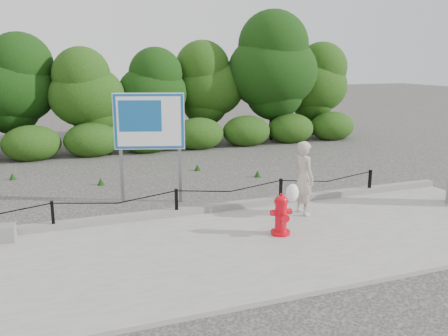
% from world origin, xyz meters
% --- Properties ---
extents(ground, '(90.00, 90.00, 0.00)m').
position_xyz_m(ground, '(0.00, 0.00, 0.00)').
color(ground, '#2D2B28').
rests_on(ground, ground).
extents(sidewalk, '(14.00, 4.00, 0.08)m').
position_xyz_m(sidewalk, '(0.00, -2.00, 0.04)').
color(sidewalk, gray).
rests_on(sidewalk, ground).
extents(curb, '(14.00, 0.22, 0.14)m').
position_xyz_m(curb, '(0.00, 0.05, 0.15)').
color(curb, slate).
rests_on(curb, sidewalk).
extents(chain_barrier, '(10.06, 0.06, 0.60)m').
position_xyz_m(chain_barrier, '(0.00, 0.00, 0.46)').
color(chain_barrier, black).
rests_on(chain_barrier, sidewalk).
extents(treeline, '(20.18, 3.81, 5.20)m').
position_xyz_m(treeline, '(1.38, 8.92, 2.53)').
color(treeline, black).
rests_on(treeline, ground).
extents(fire_hydrant, '(0.43, 0.44, 0.81)m').
position_xyz_m(fire_hydrant, '(1.59, -1.77, 0.47)').
color(fire_hydrant, red).
rests_on(fire_hydrant, sidewalk).
extents(pedestrian, '(0.71, 0.62, 1.61)m').
position_xyz_m(pedestrian, '(2.59, -0.84, 0.87)').
color(pedestrian, '#AEA595').
rests_on(pedestrian, sidewalk).
extents(advertising_sign, '(1.58, 0.58, 2.62)m').
position_xyz_m(advertising_sign, '(-0.24, 1.40, 1.85)').
color(advertising_sign, slate).
rests_on(advertising_sign, ground).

